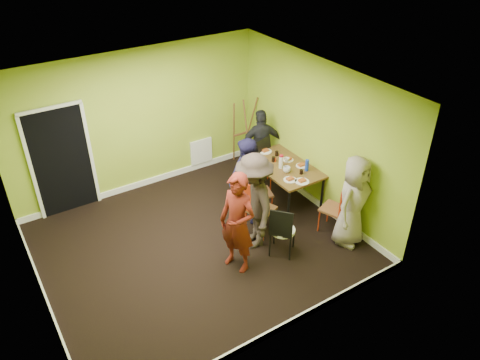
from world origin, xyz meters
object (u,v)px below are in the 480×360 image
(dining_table, at_px, (284,168))
(person_back_end, at_px, (261,145))
(chair_back_end, at_px, (263,152))
(thermos, at_px, (281,162))
(chair_left_near, at_px, (258,207))
(person_left_near, at_px, (254,202))
(easel, at_px, (243,132))
(orange_bottle, at_px, (275,160))
(person_left_far, at_px, (248,181))
(chair_bentwood, at_px, (282,229))
(blue_bottle, at_px, (307,165))
(chair_front_end, at_px, (338,206))
(chair_left_far, at_px, (257,189))
(person_standing, at_px, (238,223))
(person_front_end, at_px, (353,201))

(dining_table, bearing_deg, person_back_end, 83.57)
(chair_back_end, xyz_separation_m, thermos, (-0.12, -0.73, 0.16))
(chair_left_near, relative_size, person_left_near, 0.61)
(chair_left_near, xyz_separation_m, easel, (1.15, 2.24, 0.16))
(orange_bottle, relative_size, person_left_far, 0.05)
(chair_bentwood, bearing_deg, blue_bottle, 85.65)
(chair_front_end, relative_size, person_back_end, 0.64)
(thermos, distance_m, person_left_near, 1.35)
(easel, bearing_deg, chair_bentwood, -111.39)
(dining_table, distance_m, chair_front_end, 1.35)
(thermos, bearing_deg, person_back_end, 77.87)
(chair_back_end, bearing_deg, chair_left_near, 35.88)
(chair_left_far, distance_m, person_back_end, 1.29)
(dining_table, xyz_separation_m, chair_left_near, (-1.02, -0.64, -0.11))
(dining_table, height_order, chair_back_end, chair_back_end)
(dining_table, height_order, chair_front_end, chair_front_end)
(chair_left_near, bearing_deg, blue_bottle, 81.20)
(person_left_far, distance_m, person_left_near, 0.71)
(chair_left_near, height_order, person_left_near, person_left_near)
(person_standing, bearing_deg, chair_bentwood, 57.48)
(person_left_far, xyz_separation_m, person_front_end, (1.10, -1.46, 0.02))
(dining_table, relative_size, chair_left_near, 1.45)
(person_back_end, bearing_deg, person_standing, 65.06)
(chair_left_far, bearing_deg, chair_bentwood, 0.69)
(chair_front_end, relative_size, chair_bentwood, 1.02)
(chair_back_end, xyz_separation_m, person_left_far, (-0.94, -0.86, 0.09))
(chair_left_far, height_order, person_left_far, person_left_far)
(blue_bottle, xyz_separation_m, person_standing, (-1.99, -0.77, -0.01))
(chair_left_far, xyz_separation_m, thermos, (0.58, 0.08, 0.35))
(chair_left_near, height_order, chair_bentwood, chair_left_near)
(dining_table, relative_size, chair_back_end, 1.50)
(dining_table, relative_size, person_standing, 0.88)
(person_left_far, bearing_deg, chair_back_end, 132.62)
(person_standing, xyz_separation_m, person_front_end, (1.93, -0.48, -0.04))
(chair_bentwood, height_order, person_back_end, person_back_end)
(chair_bentwood, bearing_deg, orange_bottle, 106.71)
(thermos, distance_m, person_back_end, 0.95)
(easel, height_order, person_front_end, person_front_end)
(person_left_near, relative_size, person_back_end, 1.13)
(thermos, distance_m, orange_bottle, 0.26)
(chair_left_far, relative_size, thermos, 3.86)
(orange_bottle, distance_m, person_standing, 2.17)
(person_standing, bearing_deg, person_left_far, 118.87)
(chair_back_end, bearing_deg, easel, -112.89)
(chair_left_far, relative_size, chair_left_near, 0.89)
(person_left_far, bearing_deg, person_left_near, -24.51)
(person_left_far, bearing_deg, chair_front_end, 43.65)
(person_back_end, bearing_deg, blue_bottle, 113.87)
(chair_left_far, relative_size, person_back_end, 0.61)
(thermos, height_order, person_left_near, person_left_near)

